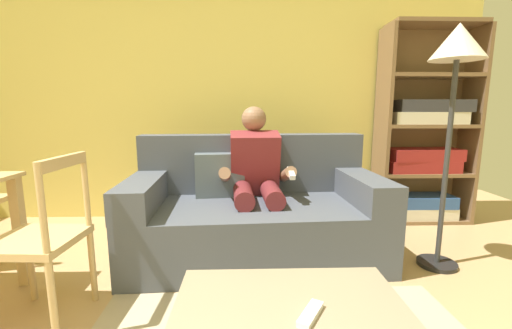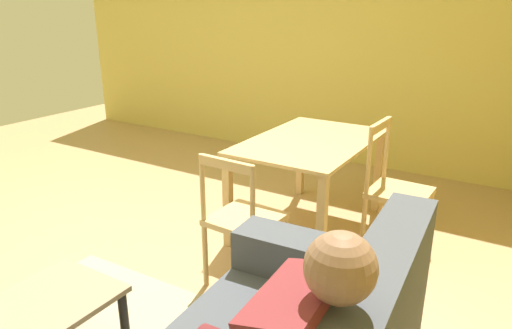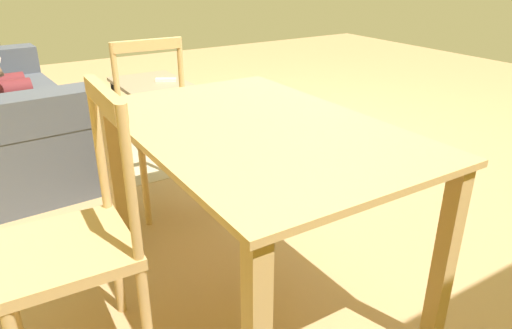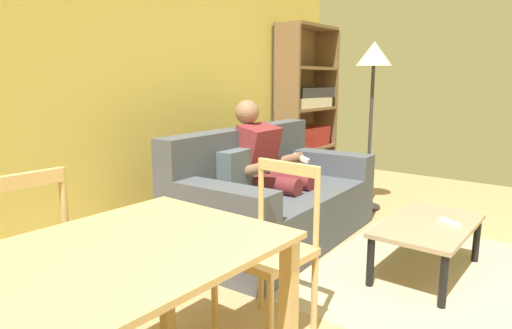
# 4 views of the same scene
# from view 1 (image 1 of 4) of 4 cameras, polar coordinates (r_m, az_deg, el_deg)

# --- Properties ---
(wall_back) EXTENTS (6.41, 0.12, 2.65)m
(wall_back) POSITION_cam_1_polar(r_m,az_deg,el_deg) (3.62, -14.28, 11.91)
(wall_back) COLOR #DBC660
(wall_back) RESTS_ON ground_plane
(couch) EXTENTS (1.97, 1.06, 0.95)m
(couch) POSITION_cam_1_polar(r_m,az_deg,el_deg) (2.64, -0.24, -8.45)
(couch) COLOR #474C56
(couch) RESTS_ON ground_plane
(person_lounging) EXTENTS (0.61, 0.89, 1.19)m
(person_lounging) POSITION_cam_1_polar(r_m,az_deg,el_deg) (2.62, 0.02, -2.31)
(person_lounging) COLOR maroon
(person_lounging) RESTS_ON ground_plane
(coffee_table) EXTENTS (0.95, 0.54, 0.37)m
(coffee_table) POSITION_cam_1_polar(r_m,az_deg,el_deg) (1.50, 5.81, -24.14)
(coffee_table) COLOR gray
(coffee_table) RESTS_ON ground_plane
(tv_remote) EXTENTS (0.13, 0.17, 0.02)m
(tv_remote) POSITION_cam_1_polar(r_m,az_deg,el_deg) (1.38, 9.55, -24.46)
(tv_remote) COLOR white
(tv_remote) RESTS_ON coffee_table
(bookshelf) EXTENTS (0.95, 0.36, 2.00)m
(bookshelf) POSITION_cam_1_polar(r_m,az_deg,el_deg) (3.77, 27.32, 3.30)
(bookshelf) COLOR brown
(bookshelf) RESTS_ON ground_plane
(dining_chair_facing_couch) EXTENTS (0.44, 0.44, 0.92)m
(dining_chair_facing_couch) POSITION_cam_1_polar(r_m,az_deg,el_deg) (2.13, -33.54, -11.05)
(dining_chair_facing_couch) COLOR tan
(dining_chair_facing_couch) RESTS_ON ground_plane
(floor_lamp) EXTENTS (0.36, 0.36, 1.73)m
(floor_lamp) POSITION_cam_1_polar(r_m,az_deg,el_deg) (2.68, 31.69, 14.64)
(floor_lamp) COLOR black
(floor_lamp) RESTS_ON ground_plane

